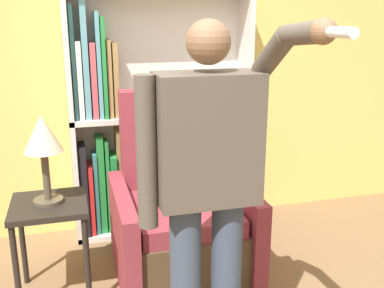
# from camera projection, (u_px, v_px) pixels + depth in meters

# --- Properties ---
(wall_back) EXTENTS (8.00, 0.06, 2.80)m
(wall_back) POSITION_uv_depth(u_px,v_px,m) (144.00, 61.00, 3.62)
(wall_back) COLOR #E0C160
(wall_back) RESTS_ON ground_plane
(bookcase) EXTENTS (1.44, 0.28, 1.95)m
(bookcase) POSITION_uv_depth(u_px,v_px,m) (137.00, 124.00, 3.59)
(bookcase) COLOR silver
(bookcase) RESTS_ON ground_plane
(armchair) EXTENTS (0.90, 0.91, 1.25)m
(armchair) POSITION_uv_depth(u_px,v_px,m) (179.00, 219.00, 3.14)
(armchair) COLOR #4C3823
(armchair) RESTS_ON ground_plane
(person_standing) EXTENTS (0.61, 0.78, 1.74)m
(person_standing) POSITION_uv_depth(u_px,v_px,m) (207.00, 185.00, 2.05)
(person_standing) COLOR #384256
(person_standing) RESTS_ON ground_plane
(side_table) EXTENTS (0.46, 0.46, 0.65)m
(side_table) POSITION_uv_depth(u_px,v_px,m) (50.00, 220.00, 2.78)
(side_table) COLOR black
(side_table) RESTS_ON ground_plane
(table_lamp) EXTENTS (0.23, 0.23, 0.55)m
(table_lamp) POSITION_uv_depth(u_px,v_px,m) (43.00, 140.00, 2.64)
(table_lamp) COLOR #4C4233
(table_lamp) RESTS_ON side_table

